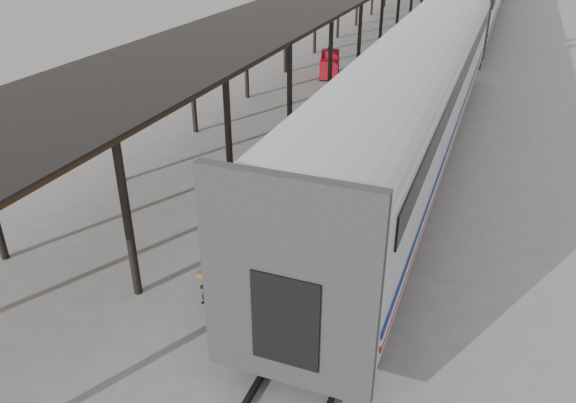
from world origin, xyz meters
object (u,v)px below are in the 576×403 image
at_px(baggage_cart, 249,263).
at_px(porter, 243,242).
at_px(luggage_tug, 330,66).
at_px(pedestrian, 330,61).

bearing_deg(baggage_cart, porter, -63.92).
relative_size(baggage_cart, luggage_tug, 1.45).
xyz_separation_m(baggage_cart, luggage_tug, (-3.82, 18.52, -0.00)).
distance_m(porter, pedestrian, 20.03).
relative_size(baggage_cart, porter, 1.63).
xyz_separation_m(baggage_cart, pedestrian, (-3.95, 18.93, 0.15)).
distance_m(baggage_cart, luggage_tug, 18.91).
relative_size(porter, pedestrian, 0.98).
bearing_deg(baggage_cart, pedestrian, 110.77).
bearing_deg(pedestrian, luggage_tug, 129.55).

